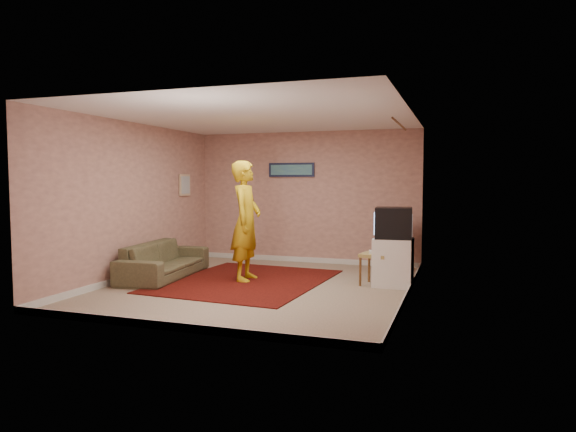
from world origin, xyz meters
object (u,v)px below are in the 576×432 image
(sofa, at_px, (164,260))
(tv_cabinet, at_px, (393,262))
(chair_b, at_px, (376,247))
(chair_a, at_px, (399,239))
(person, at_px, (246,221))
(crt_tv, at_px, (393,223))

(sofa, bearing_deg, tv_cabinet, -87.51)
(chair_b, bearing_deg, sofa, -70.69)
(chair_a, bearing_deg, person, -157.63)
(chair_b, distance_m, person, 2.12)
(tv_cabinet, height_order, sofa, tv_cabinet)
(crt_tv, relative_size, sofa, 0.30)
(tv_cabinet, distance_m, chair_a, 1.26)
(crt_tv, xyz_separation_m, chair_a, (-0.06, 1.24, -0.38))
(chair_a, height_order, person, person)
(chair_a, xyz_separation_m, chair_b, (-0.21, -1.25, -0.01))
(chair_b, xyz_separation_m, sofa, (-3.48, -0.51, -0.31))
(chair_a, relative_size, sofa, 0.27)
(crt_tv, xyz_separation_m, person, (-2.33, -0.32, -0.01))
(person, bearing_deg, chair_b, -87.05)
(tv_cabinet, relative_size, crt_tv, 1.24)
(chair_a, xyz_separation_m, sofa, (-3.69, -1.76, -0.31))
(chair_b, height_order, person, person)
(chair_a, bearing_deg, sofa, -166.47)
(chair_a, distance_m, chair_b, 1.27)
(tv_cabinet, bearing_deg, sofa, -172.01)
(chair_a, distance_m, sofa, 4.10)
(chair_b, xyz_separation_m, person, (-2.07, -0.30, 0.38))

